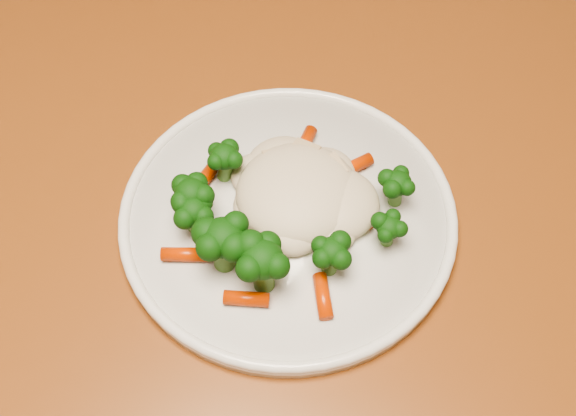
% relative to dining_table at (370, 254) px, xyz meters
% --- Properties ---
extents(dining_table, '(1.18, 0.82, 0.75)m').
position_rel_dining_table_xyz_m(dining_table, '(0.00, 0.00, 0.00)').
color(dining_table, brown).
rests_on(dining_table, ground).
extents(plate, '(0.29, 0.29, 0.01)m').
position_rel_dining_table_xyz_m(plate, '(-0.05, -0.07, 0.11)').
color(plate, white).
rests_on(plate, dining_table).
extents(meal, '(0.19, 0.20, 0.05)m').
position_rel_dining_table_xyz_m(meal, '(-0.05, -0.08, 0.14)').
color(meal, beige).
rests_on(meal, plate).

